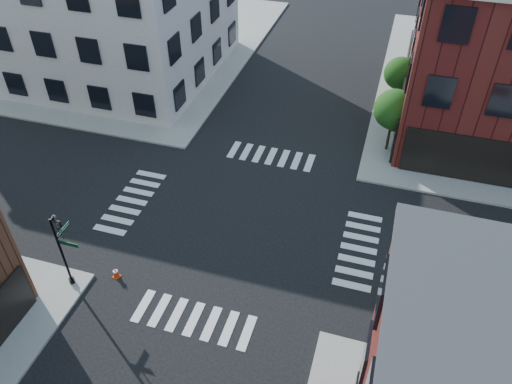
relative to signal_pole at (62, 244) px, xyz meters
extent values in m
plane|color=black|center=(6.72, 6.68, -2.86)|extent=(120.00, 120.00, 0.00)
cube|color=gray|center=(-14.28, 27.68, -2.78)|extent=(30.00, 30.00, 0.15)
cube|color=beige|center=(-12.28, 22.68, 2.64)|extent=(22.00, 16.00, 11.00)
cylinder|color=black|center=(14.22, 16.68, -1.97)|extent=(0.18, 0.18, 1.47)
cylinder|color=black|center=(14.22, 16.68, -1.24)|extent=(0.12, 0.12, 1.47)
sphere|color=#143E11|center=(14.22, 16.68, 0.44)|extent=(2.69, 2.69, 2.69)
sphere|color=#143E11|center=(14.47, 16.58, -0.10)|extent=(1.85, 1.85, 1.85)
cylinder|color=black|center=(14.22, 22.68, -2.04)|extent=(0.18, 0.18, 1.33)
cylinder|color=black|center=(14.22, 22.68, -1.38)|extent=(0.12, 0.12, 1.33)
sphere|color=#143E11|center=(14.22, 22.68, 0.14)|extent=(2.43, 2.43, 2.43)
sphere|color=#143E11|center=(14.47, 22.58, -0.35)|extent=(1.67, 1.67, 1.67)
cylinder|color=black|center=(-0.08, -0.12, -0.56)|extent=(0.12, 0.12, 4.60)
cylinder|color=black|center=(-0.08, -0.12, -2.56)|extent=(0.28, 0.28, 0.30)
cube|color=#053819|center=(0.47, -0.12, 0.29)|extent=(1.10, 0.03, 0.22)
cube|color=#053819|center=(-0.08, 0.43, 0.54)|extent=(0.03, 1.10, 0.22)
imported|color=black|center=(0.27, -0.02, 1.04)|extent=(0.22, 0.18, 1.10)
imported|color=black|center=(-0.18, 0.23, 1.04)|extent=(0.18, 0.22, 1.10)
cube|color=silver|center=(17.09, 3.73, -1.20)|extent=(2.43, 2.80, 2.14)
cube|color=black|center=(16.08, 3.61, -0.82)|extent=(0.34, 2.03, 0.96)
cube|color=black|center=(19.85, 4.06, -2.32)|extent=(8.63, 2.07, 0.27)
cylinder|color=black|center=(17.22, 2.61, -2.32)|extent=(1.11, 0.50, 1.07)
cylinder|color=black|center=(16.96, 4.84, -2.32)|extent=(1.11, 0.50, 1.07)
cylinder|color=black|center=(21.04, 3.06, -2.32)|extent=(1.11, 0.50, 1.07)
cylinder|color=black|center=(20.78, 5.30, -2.32)|extent=(1.11, 0.50, 1.07)
cube|color=red|center=(1.83, 0.98, -2.84)|extent=(0.43, 0.43, 0.04)
cone|color=red|center=(1.83, 0.98, -2.53)|extent=(0.41, 0.41, 0.66)
cylinder|color=white|center=(1.83, 0.98, -2.44)|extent=(0.25, 0.25, 0.07)
camera|label=1|loc=(13.81, -13.31, 17.40)|focal=35.00mm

